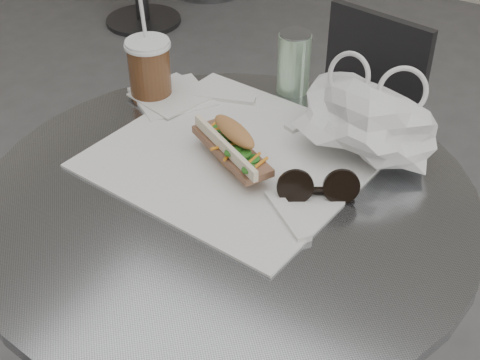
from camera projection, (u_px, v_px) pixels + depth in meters
The scene contains 9 objects.
cafe_table at pixel (229, 315), 1.18m from camera, with size 0.76×0.76×0.74m.
chair_far at pixel (337, 166), 1.79m from camera, with size 0.37×0.39×0.70m.
sandwich_paper at pixel (236, 155), 1.09m from camera, with size 0.41×0.39×0.00m, color white.
banh_mi at pixel (233, 147), 1.04m from camera, with size 0.22×0.17×0.07m.
iced_coffee at pixel (149, 68), 1.21m from camera, with size 0.08×0.08×0.24m.
sunglasses at pixel (318, 188), 0.98m from camera, with size 0.11×0.09×0.06m.
plastic_bag at pixel (366, 121), 1.07m from camera, with size 0.22×0.17×0.11m, color silver, non-canonical shape.
napkin_stack at pixel (172, 97), 1.23m from camera, with size 0.18×0.18×0.01m.
drink_can at pixel (294, 62), 1.22m from camera, with size 0.06×0.06×0.12m.
Camera 1 is at (0.45, -0.46, 1.37)m, focal length 50.00 mm.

